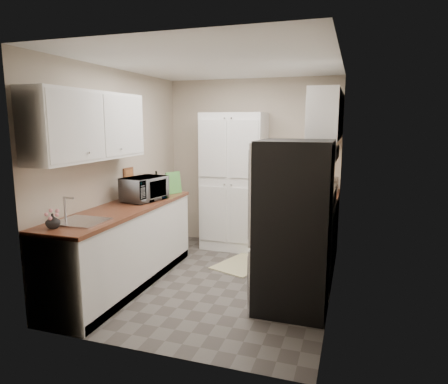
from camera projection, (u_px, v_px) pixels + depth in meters
The scene contains 16 objects.
ground at pixel (218, 281), 4.76m from camera, with size 3.20×3.20×0.00m, color #56514C.
room_shell at pixel (216, 144), 4.48m from camera, with size 2.64×3.24×2.52m.
pantry_cabinet at pixel (234, 182), 5.88m from camera, with size 0.90×0.55×2.00m, color white.
base_cabinet_left at pixel (124, 248), 4.59m from camera, with size 0.60×2.30×0.88m, color white.
countertop_left at pixel (122, 209), 4.51m from camera, with size 0.63×2.33×0.04m, color brown.
base_cabinet_right at pixel (314, 227), 5.50m from camera, with size 0.60×0.80×0.88m, color white.
countertop_right at pixel (315, 194), 5.42m from camera, with size 0.63×0.83×0.04m, color brown.
electric_range at pixel (306, 241), 4.75m from camera, with size 0.71×0.78×1.13m.
refrigerator at pixel (294, 227), 3.94m from camera, with size 0.70×0.72×1.70m, color #B7B7BC.
microwave at pixel (144, 189), 4.87m from camera, with size 0.53×0.36×0.29m, color silver.
wine_bottle at pixel (156, 183), 5.34m from camera, with size 0.07×0.07×0.28m, color black.
flower_vase at pixel (53, 221), 3.60m from camera, with size 0.13×0.13×0.14m, color silver.
cutting_board at pixel (174, 183), 5.34m from camera, with size 0.02×0.24×0.29m, color #4D9942.
toaster_oven at pixel (322, 185), 5.40m from camera, with size 0.30×0.37×0.22m, color #BCBCC1.
fruit_basket at pixel (322, 174), 5.36m from camera, with size 0.23×0.23×0.10m, color orange, non-canonical shape.
kitchen_mat at pixel (245, 263), 5.33m from camera, with size 0.55×0.87×0.01m, color beige.
Camera 1 is at (1.48, -4.26, 1.87)m, focal length 32.00 mm.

